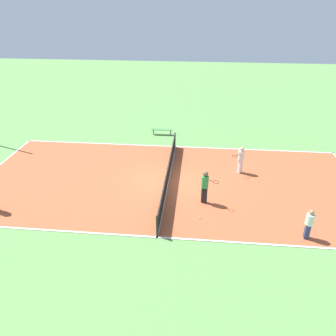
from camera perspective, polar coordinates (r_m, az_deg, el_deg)
name	(u,v)px	position (r m, az deg, el deg)	size (l,w,h in m)	color
ground_plane	(168,182)	(19.16, 0.00, -2.38)	(80.00, 80.00, 0.00)	#60934C
court_surface	(168,181)	(19.16, 0.00, -2.36)	(10.18, 22.05, 0.02)	#B75633
tennis_net	(168,173)	(18.88, 0.00, -0.87)	(9.98, 0.10, 1.09)	black
bench	(162,130)	(25.66, -1.04, 6.65)	(0.36, 1.66, 0.45)	#4C8C4C
player_near_white	(241,158)	(20.12, 12.55, 1.68)	(0.89, 0.90, 1.70)	white
player_far_green	(205,185)	(16.80, 6.46, -2.90)	(0.71, 0.98, 1.85)	black
player_far_white	(309,223)	(15.73, 23.38, -8.71)	(0.39, 0.39, 1.49)	navy
tennis_ball_far_baseline	(200,218)	(16.18, 5.56, -8.62)	(0.07, 0.07, 0.07)	#CCE033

